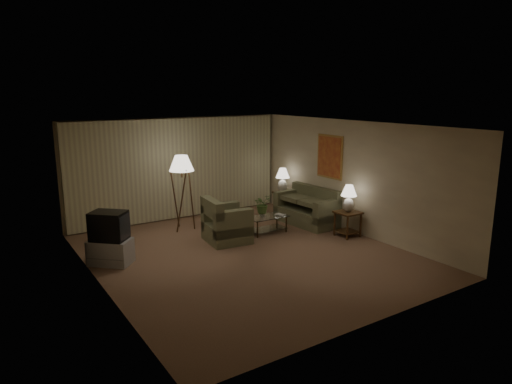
% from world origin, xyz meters
% --- Properties ---
extents(ground, '(7.00, 7.00, 0.00)m').
position_xyz_m(ground, '(0.00, 0.00, 0.00)').
color(ground, '#8E654E').
rests_on(ground, ground).
extents(room_shell, '(6.04, 7.02, 2.72)m').
position_xyz_m(room_shell, '(0.02, 1.51, 1.75)').
color(room_shell, beige).
rests_on(room_shell, ground).
extents(sofa, '(1.80, 1.07, 0.75)m').
position_xyz_m(sofa, '(2.50, 1.10, 0.37)').
color(sofa, '#6E704F').
rests_on(sofa, ground).
extents(armchair, '(1.15, 1.12, 0.81)m').
position_xyz_m(armchair, '(0.08, 0.99, 0.40)').
color(armchair, '#6E704F').
rests_on(armchair, ground).
extents(side_table_near, '(0.52, 0.52, 0.60)m').
position_xyz_m(side_table_near, '(2.65, -0.25, 0.41)').
color(side_table_near, '#3C2310').
rests_on(side_table_near, ground).
extents(side_table_far, '(0.46, 0.39, 0.60)m').
position_xyz_m(side_table_far, '(2.65, 2.35, 0.39)').
color(side_table_far, '#3C2310').
rests_on(side_table_far, ground).
extents(table_lamp_near, '(0.37, 0.37, 0.64)m').
position_xyz_m(table_lamp_near, '(2.65, -0.25, 0.98)').
color(table_lamp_near, silver).
rests_on(table_lamp_near, side_table_near).
extents(table_lamp_far, '(0.39, 0.39, 0.67)m').
position_xyz_m(table_lamp_far, '(2.65, 2.35, 1.00)').
color(table_lamp_far, silver).
rests_on(table_lamp_far, side_table_far).
extents(coffee_table, '(0.98, 0.53, 0.41)m').
position_xyz_m(coffee_table, '(1.21, 1.00, 0.27)').
color(coffee_table, silver).
rests_on(coffee_table, ground).
extents(tv_cabinet, '(1.30, 1.30, 0.50)m').
position_xyz_m(tv_cabinet, '(-2.55, 1.03, 0.25)').
color(tv_cabinet, '#B1B1B3').
rests_on(tv_cabinet, ground).
extents(crt_tv, '(1.14, 1.14, 0.57)m').
position_xyz_m(crt_tv, '(-2.55, 1.03, 0.79)').
color(crt_tv, black).
rests_on(crt_tv, tv_cabinet).
extents(floor_lamp, '(0.60, 0.60, 1.85)m').
position_xyz_m(floor_lamp, '(-0.38, 2.37, 0.97)').
color(floor_lamp, '#3C2310').
rests_on(floor_lamp, ground).
extents(ottoman, '(0.73, 0.73, 0.38)m').
position_xyz_m(ottoman, '(0.56, 2.41, 0.19)').
color(ottoman, '#AC513A').
rests_on(ottoman, ground).
extents(vase, '(0.16, 0.16, 0.14)m').
position_xyz_m(vase, '(1.06, 1.00, 0.49)').
color(vase, white).
rests_on(vase, coffee_table).
extents(flowers, '(0.45, 0.40, 0.46)m').
position_xyz_m(flowers, '(1.06, 1.00, 0.78)').
color(flowers, '#517936').
rests_on(flowers, vase).
extents(book, '(0.24, 0.28, 0.02)m').
position_xyz_m(book, '(1.46, 0.90, 0.42)').
color(book, olive).
rests_on(book, coffee_table).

